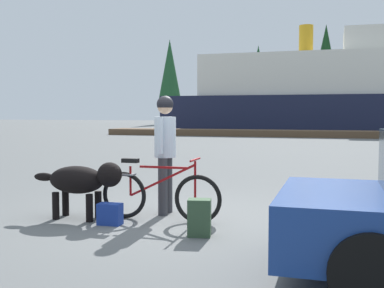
% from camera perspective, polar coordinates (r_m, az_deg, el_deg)
% --- Properties ---
extents(ground_plane, '(160.00, 160.00, 0.00)m').
position_cam_1_polar(ground_plane, '(6.88, -1.75, -8.91)').
color(ground_plane, '#595B5B').
extents(bicycle, '(1.77, 0.44, 0.89)m').
position_cam_1_polar(bicycle, '(6.68, -3.99, -6.09)').
color(bicycle, black).
rests_on(bicycle, ground_plane).
extents(person_cyclist, '(0.32, 0.53, 1.76)m').
position_cam_1_polar(person_cyclist, '(7.05, -3.25, 0.17)').
color(person_cyclist, '#333338').
rests_on(person_cyclist, ground_plane).
extents(dog, '(1.39, 0.46, 0.83)m').
position_cam_1_polar(dog, '(6.92, -13.05, -4.30)').
color(dog, black).
rests_on(dog, ground_plane).
extents(backpack, '(0.31, 0.25, 0.46)m').
position_cam_1_polar(backpack, '(5.87, 0.89, -8.85)').
color(backpack, '#334C33').
rests_on(backpack, ground_plane).
extents(handbag_pannier, '(0.33, 0.19, 0.29)m').
position_cam_1_polar(handbag_pannier, '(6.56, -9.84, -8.30)').
color(handbag_pannier, navy).
rests_on(handbag_pannier, ground_plane).
extents(dock_pier, '(19.05, 2.17, 0.40)m').
position_cam_1_polar(dock_pier, '(30.81, 6.95, 1.33)').
color(dock_pier, brown).
rests_on(dock_pier, ground_plane).
extents(ferry_boat, '(28.47, 8.30, 8.40)m').
position_cam_1_polar(ferry_boat, '(39.01, 18.69, 5.67)').
color(ferry_boat, '#191E38').
rests_on(ferry_boat, ground_plane).
extents(pine_tree_far_left, '(3.03, 3.03, 10.77)m').
position_cam_1_polar(pine_tree_far_left, '(60.80, -2.69, 8.69)').
color(pine_tree_far_left, '#4C331E').
rests_on(pine_tree_far_left, ground_plane).
extents(pine_tree_center, '(3.87, 3.87, 11.76)m').
position_cam_1_polar(pine_tree_center, '(58.21, 15.77, 9.08)').
color(pine_tree_center, '#4C331E').
rests_on(pine_tree_center, ground_plane).
extents(pine_tree_mid_back, '(2.94, 2.94, 10.50)m').
position_cam_1_polar(pine_tree_mid_back, '(64.90, 7.96, 8.41)').
color(pine_tree_mid_back, '#4C331E').
rests_on(pine_tree_mid_back, ground_plane).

